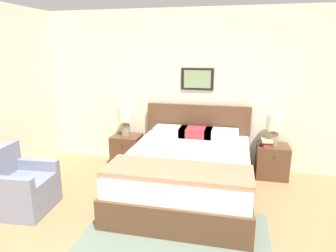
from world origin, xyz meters
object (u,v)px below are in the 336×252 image
object	(u,v)px
nightstand_near_window	(127,150)
table_lamp_near_window	(125,118)
bed	(187,172)
nightstand_by_door	(272,161)
armchair	(21,188)
table_lamp_by_door	(274,125)

from	to	relation	value
nightstand_near_window	table_lamp_near_window	bearing A→B (deg)	142.41
bed	nightstand_by_door	bearing A→B (deg)	35.46
bed	armchair	xyz separation A→B (m)	(-1.95, -0.89, -0.04)
table_lamp_near_window	armchair	bearing A→B (deg)	-112.73
nightstand_by_door	bed	bearing A→B (deg)	-144.54
bed	nightstand_near_window	bearing A→B (deg)	144.54
nightstand_near_window	armchair	bearing A→B (deg)	-113.09
armchair	nightstand_near_window	world-z (taller)	armchair
nightstand_near_window	nightstand_by_door	size ratio (longest dim) A/B	1.00
nightstand_by_door	table_lamp_near_window	world-z (taller)	table_lamp_near_window
nightstand_by_door	table_lamp_near_window	size ratio (longest dim) A/B	1.06
nightstand_by_door	table_lamp_by_door	distance (m)	0.57
table_lamp_near_window	nightstand_near_window	bearing A→B (deg)	-37.59
bed	armchair	world-z (taller)	bed
nightstand_near_window	nightstand_by_door	world-z (taller)	same
bed	nightstand_near_window	size ratio (longest dim) A/B	4.16
armchair	bed	bearing A→B (deg)	109.79
table_lamp_near_window	bed	bearing A→B (deg)	-35.47
armchair	table_lamp_near_window	distance (m)	1.98
nightstand_by_door	table_lamp_by_door	world-z (taller)	table_lamp_by_door
bed	table_lamp_near_window	bearing A→B (deg)	144.53
armchair	nightstand_by_door	distance (m)	3.61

